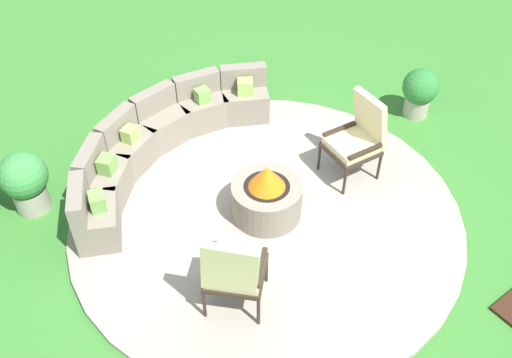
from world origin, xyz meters
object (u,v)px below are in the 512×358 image
curved_stone_bench (160,141)px  lounge_chair_front_left (233,270)px  fire_pit (267,196)px  lounge_chair_front_right (358,136)px  potted_plant_2 (420,91)px  potted_plant_0 (25,180)px

curved_stone_bench → lounge_chair_front_left: 2.46m
fire_pit → lounge_chair_front_right: 1.35m
curved_stone_bench → lounge_chair_front_left: size_ratio=3.02×
fire_pit → lounge_chair_front_left: lounge_chair_front_left is taller
curved_stone_bench → potted_plant_2: (3.40, -1.25, 0.05)m
potted_plant_2 → fire_pit: bearing=-173.9°
fire_pit → curved_stone_bench: size_ratio=0.24×
fire_pit → potted_plant_0: bearing=139.9°
fire_pit → potted_plant_2: size_ratio=1.12×
lounge_chair_front_right → potted_plant_0: size_ratio=1.39×
potted_plant_0 → lounge_chair_front_left: bearing=-67.4°
curved_stone_bench → potted_plant_2: bearing=-20.2°
lounge_chair_front_left → potted_plant_0: size_ratio=1.38×
potted_plant_0 → lounge_chair_front_right: bearing=-28.5°
curved_stone_bench → lounge_chair_front_right: 2.46m
lounge_chair_front_right → fire_pit: bearing=92.4°
lounge_chair_front_left → lounge_chair_front_right: (2.35, 0.74, 0.00)m
curved_stone_bench → lounge_chair_front_left: (-0.54, -2.38, 0.27)m
potted_plant_0 → potted_plant_2: 5.24m
curved_stone_bench → lounge_chair_front_left: lounge_chair_front_left is taller
fire_pit → potted_plant_0: (-2.11, 1.78, 0.10)m
curved_stone_bench → potted_plant_0: (-1.62, 0.22, 0.08)m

